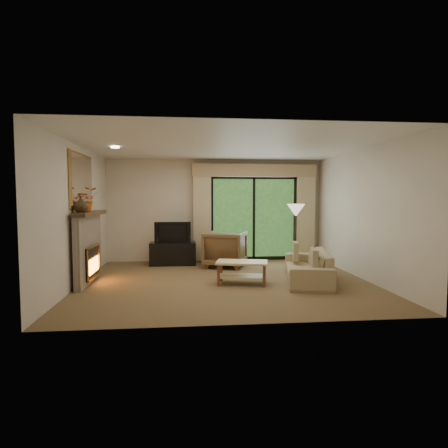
{
  "coord_description": "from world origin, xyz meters",
  "views": [
    {
      "loc": [
        -0.76,
        -7.14,
        1.62
      ],
      "look_at": [
        0.0,
        0.3,
        1.1
      ],
      "focal_mm": 30.0,
      "sensor_mm": 36.0,
      "label": 1
    }
  ],
  "objects": [
    {
      "name": "curtain_right",
      "position": [
        2.35,
        2.34,
        1.2
      ],
      "size": [
        0.45,
        0.18,
        2.35
      ],
      "primitive_type": "cube",
      "color": "#C6B285",
      "rests_on": "floor"
    },
    {
      "name": "floor_lamp",
      "position": [
        1.71,
        1.06,
        0.74
      ],
      "size": [
        0.42,
        0.42,
        1.49
      ],
      "primitive_type": null,
      "rotation": [
        0.0,
        0.0,
        0.05
      ],
      "color": "beige",
      "rests_on": "floor"
    },
    {
      "name": "ceiling",
      "position": [
        0.0,
        0.0,
        2.6
      ],
      "size": [
        5.5,
        5.5,
        0.0
      ],
      "primitive_type": "plane",
      "rotation": [
        3.14,
        0.0,
        0.0
      ],
      "color": "silver",
      "rests_on": "ground"
    },
    {
      "name": "branches",
      "position": [
        -2.61,
        0.09,
        1.59
      ],
      "size": [
        0.5,
        0.46,
        0.45
      ],
      "primitive_type": "imported",
      "rotation": [
        0.0,
        0.0,
        0.34
      ],
      "color": "#C2500F",
      "rests_on": "fireplace"
    },
    {
      "name": "wall_left",
      "position": [
        -2.75,
        0.0,
        1.3
      ],
      "size": [
        0.0,
        5.0,
        5.0
      ],
      "primitive_type": "plane",
      "rotation": [
        1.57,
        0.0,
        1.57
      ],
      "color": "beige",
      "rests_on": "ground"
    },
    {
      "name": "pillow_far",
      "position": [
        1.54,
        0.49,
        0.5
      ],
      "size": [
        0.19,
        0.4,
        0.39
      ],
      "primitive_type": "cube",
      "rotation": [
        0.0,
        0.0,
        -0.23
      ],
      "color": "brown",
      "rests_on": "sofa"
    },
    {
      "name": "floor",
      "position": [
        0.0,
        0.0,
        0.0
      ],
      "size": [
        5.5,
        5.5,
        0.0
      ],
      "primitive_type": "plane",
      "color": "brown",
      "rests_on": "ground"
    },
    {
      "name": "armchair",
      "position": [
        0.16,
        1.55,
        0.42
      ],
      "size": [
        1.15,
        1.17,
        0.84
      ],
      "primitive_type": "imported",
      "rotation": [
        0.0,
        0.0,
        2.8
      ],
      "color": "brown",
      "rests_on": "floor"
    },
    {
      "name": "wall_back",
      "position": [
        0.0,
        2.5,
        1.3
      ],
      "size": [
        5.0,
        0.0,
        5.0
      ],
      "primitive_type": "plane",
      "rotation": [
        1.57,
        0.0,
        0.0
      ],
      "color": "beige",
      "rests_on": "ground"
    },
    {
      "name": "media_console",
      "position": [
        -1.08,
        1.95,
        0.27
      ],
      "size": [
        1.1,
        0.5,
        0.55
      ],
      "primitive_type": "cube",
      "rotation": [
        0.0,
        0.0,
        0.01
      ],
      "color": "black",
      "rests_on": "floor"
    },
    {
      "name": "cornice",
      "position": [
        1.0,
        2.36,
        2.32
      ],
      "size": [
        3.2,
        0.24,
        0.32
      ],
      "primitive_type": "cube",
      "color": "tan",
      "rests_on": "wall_back"
    },
    {
      "name": "coffee_table",
      "position": [
        0.29,
        -0.23,
        0.21
      ],
      "size": [
        1.04,
        0.72,
        0.43
      ],
      "primitive_type": null,
      "rotation": [
        0.0,
        0.0,
        -0.21
      ],
      "color": "#E9D083",
      "rests_on": "floor"
    },
    {
      "name": "wall_right",
      "position": [
        2.75,
        0.0,
        1.3
      ],
      "size": [
        0.0,
        5.0,
        5.0
      ],
      "primitive_type": "plane",
      "rotation": [
        1.57,
        0.0,
        -1.57
      ],
      "color": "beige",
      "rests_on": "ground"
    },
    {
      "name": "vase",
      "position": [
        -2.61,
        -0.31,
        1.51
      ],
      "size": [
        0.35,
        0.35,
        0.28
      ],
      "primitive_type": "imported",
      "rotation": [
        0.0,
        0.0,
        0.36
      ],
      "color": "#3F2D18",
      "rests_on": "fireplace"
    },
    {
      "name": "sofa",
      "position": [
        1.61,
        -0.09,
        0.29
      ],
      "size": [
        1.21,
        2.12,
        0.58
      ],
      "primitive_type": "imported",
      "rotation": [
        0.0,
        0.0,
        -1.8
      ],
      "color": "tan",
      "rests_on": "floor"
    },
    {
      "name": "pillow_near",
      "position": [
        1.54,
        -0.67,
        0.5
      ],
      "size": [
        0.19,
        0.41,
        0.39
      ],
      "primitive_type": "cube",
      "rotation": [
        0.0,
        0.0,
        -0.23
      ],
      "color": "brown",
      "rests_on": "sofa"
    },
    {
      "name": "wall_front",
      "position": [
        0.0,
        -2.5,
        1.3
      ],
      "size": [
        5.0,
        0.0,
        5.0
      ],
      "primitive_type": "plane",
      "rotation": [
        -1.57,
        0.0,
        0.0
      ],
      "color": "beige",
      "rests_on": "ground"
    },
    {
      "name": "fireplace",
      "position": [
        -2.63,
        0.2,
        0.69
      ],
      "size": [
        0.24,
        1.7,
        1.37
      ],
      "primitive_type": null,
      "color": "gray",
      "rests_on": "floor"
    },
    {
      "name": "curtain_left",
      "position": [
        -0.35,
        2.34,
        1.2
      ],
      "size": [
        0.45,
        0.18,
        2.35
      ],
      "primitive_type": "cube",
      "color": "#C6B285",
      "rests_on": "floor"
    },
    {
      "name": "tv",
      "position": [
        -1.08,
        1.95,
        0.8
      ],
      "size": [
        0.87,
        0.12,
        0.5
      ],
      "primitive_type": "imported",
      "rotation": [
        0.0,
        0.0,
        0.01
      ],
      "color": "black",
      "rests_on": "media_console"
    },
    {
      "name": "sliding_door",
      "position": [
        1.0,
        2.45,
        1.1
      ],
      "size": [
        2.26,
        0.1,
        2.16
      ],
      "primitive_type": null,
      "color": "black",
      "rests_on": "floor"
    },
    {
      "name": "mirror",
      "position": [
        -2.71,
        0.2,
        1.95
      ],
      "size": [
        0.07,
        1.45,
        1.02
      ],
      "primitive_type": null,
      "color": "gold",
      "rests_on": "wall_left"
    }
  ]
}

